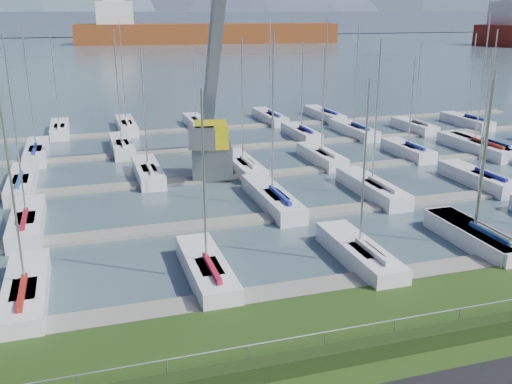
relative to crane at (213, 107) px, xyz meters
name	(u,v)px	position (x,y,z in m)	size (l,w,h in m)	color
water	(94,40)	(-1.23, 232.19, -5.73)	(800.00, 540.00, 0.20)	#465C67
hedge	(353,353)	(-1.23, -28.21, -4.98)	(80.00, 0.70, 0.70)	black
fence	(349,328)	(-1.23, -27.81, -4.13)	(0.04, 0.04, 80.00)	#9B9EA3
foothill	(88,23)	(-1.23, 302.19, 0.67)	(900.00, 80.00, 12.00)	#485469
docks	(204,179)	(-1.23, -1.81, -5.55)	(90.00, 41.60, 0.25)	gray
crane	(213,107)	(0.00, 0.00, 0.00)	(4.74, 13.38, 22.35)	slate
cargo_ship_mid	(198,34)	(38.66, 192.83, -1.84)	(106.65, 27.30, 21.50)	brown
sailboat_fleet	(168,107)	(-3.45, 0.92, -0.03)	(74.46, 50.04, 13.12)	navy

